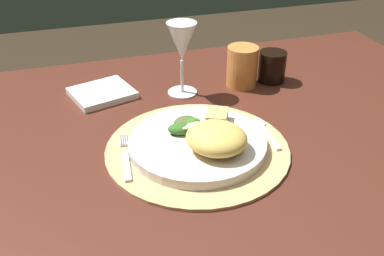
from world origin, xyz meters
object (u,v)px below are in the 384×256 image
(spoon, at_px, (264,129))
(napkin, at_px, (102,93))
(wine_glass, at_px, (182,45))
(amber_tumbler, at_px, (242,67))
(fork, at_px, (126,158))
(dark_tumbler, at_px, (272,67))
(dinner_plate, at_px, (200,143))
(dining_table, at_px, (190,181))

(spoon, bearing_deg, napkin, 138.18)
(wine_glass, distance_m, amber_tumbler, 0.17)
(fork, bearing_deg, spoon, 3.59)
(dark_tumbler, bearing_deg, dinner_plate, -137.93)
(dinner_plate, relative_size, napkin, 1.96)
(napkin, bearing_deg, fork, -88.77)
(napkin, height_order, dark_tumbler, dark_tumbler)
(wine_glass, bearing_deg, napkin, 167.22)
(napkin, bearing_deg, dinner_plate, -62.34)
(dining_table, relative_size, wine_glass, 8.20)
(fork, distance_m, dark_tumbler, 0.48)
(amber_tumbler, distance_m, dark_tumbler, 0.08)
(fork, distance_m, wine_glass, 0.32)
(dining_table, height_order, napkin, napkin)
(dining_table, bearing_deg, amber_tumbler, 45.29)
(wine_glass, bearing_deg, dark_tumbler, 0.20)
(dinner_plate, relative_size, spoon, 2.21)
(fork, bearing_deg, dining_table, 17.66)
(dinner_plate, height_order, amber_tumbler, amber_tumbler)
(spoon, height_order, amber_tumbler, amber_tumbler)
(fork, relative_size, wine_glass, 0.91)
(dining_table, relative_size, dinner_plate, 5.39)
(spoon, bearing_deg, dinner_plate, -171.63)
(dining_table, xyz_separation_m, fork, (-0.14, -0.04, 0.12))
(dark_tumbler, bearing_deg, fork, -149.81)
(fork, relative_size, dark_tumbler, 2.06)
(wine_glass, bearing_deg, spoon, -63.79)
(spoon, distance_m, wine_glass, 0.27)
(amber_tumbler, bearing_deg, dinner_plate, -127.82)
(dinner_plate, height_order, wine_glass, wine_glass)
(fork, relative_size, spoon, 1.32)
(dark_tumbler, bearing_deg, dining_table, -144.46)
(dining_table, height_order, dark_tumbler, dark_tumbler)
(fork, height_order, dark_tumbler, dark_tumbler)
(dining_table, height_order, amber_tumbler, amber_tumbler)
(amber_tumbler, height_order, dark_tumbler, amber_tumbler)
(napkin, height_order, wine_glass, wine_glass)
(fork, xyz_separation_m, spoon, (0.29, 0.02, 0.00))
(dining_table, relative_size, napkin, 10.58)
(dinner_plate, xyz_separation_m, dark_tumbler, (0.27, 0.24, 0.02))
(dining_table, xyz_separation_m, dinner_plate, (0.00, -0.05, 0.13))
(spoon, relative_size, napkin, 0.89)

